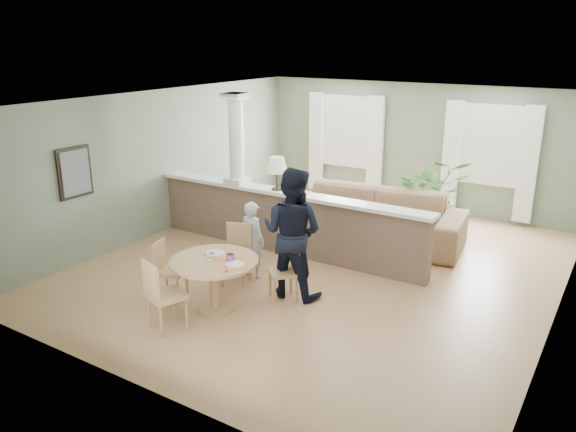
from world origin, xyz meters
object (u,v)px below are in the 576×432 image
Objects in this scene: child_person at (252,240)px; houseplant at (433,195)px; chair_near at (161,293)px; man_person at (292,233)px; chair_side at (167,267)px; dining_table at (215,270)px; chair_far_man at (288,268)px; chair_far_boy at (237,251)px; sofa at (370,217)px.

houseplant is at bearing -107.79° from child_person.
houseplant is 3.95m from child_person.
child_person reaches higher than chair_near.
man_person is at bearing 173.11° from child_person.
chair_side is (-2.28, -4.85, -0.27)m from houseplant.
dining_table is at bearing -83.50° from chair_near.
chair_far_man is (0.67, 0.80, -0.11)m from dining_table.
houseplant is at bearing -86.76° from chair_near.
chair_far_boy is 0.97m from chair_far_man.
houseplant is at bearing 122.52° from chair_far_man.
child_person is at bearing -43.25° from chair_side.
man_person is at bearing -102.19° from houseplant.
chair_far_boy is (-0.30, 0.89, -0.08)m from dining_table.
sofa reaches higher than chair_far_boy.
child_person is at bearing -69.65° from chair_near.
dining_table is 1.41× the size of chair_side.
man_person reaches higher than chair_far_boy.
chair_near is at bearing 97.99° from child_person.
houseplant is (0.77, 1.19, 0.26)m from sofa.
child_person reaches higher than sofa.
sofa is 3.82× the size of chair_far_man.
chair_near is at bearing -108.55° from sofa.
chair_near is at bearing 60.39° from man_person.
man_person is at bearing -98.25° from sofa.
houseplant is 1.21× the size of child_person.
houseplant reaches higher than chair_far_man.
chair_near is at bearing -105.13° from chair_far_boy.
chair_far_boy is 1.74m from chair_near.
sofa is at bearing -122.80° from houseplant.
chair_side is at bearing -104.83° from chair_far_man.
chair_far_boy is at bearing -114.57° from houseplant.
chair_side is at bearing -115.12° from houseplant.
houseplant is at bearing 72.90° from dining_table.
sofa reaches higher than dining_table.
sofa is 4.50m from chair_near.
chair_far_man is at bearing 50.07° from dining_table.
chair_far_man reaches higher than chair_side.
chair_near reaches higher than chair_far_man.
sofa is at bearing -81.71° from chair_near.
dining_table is at bearing -86.05° from chair_far_man.
houseplant is 4.04m from chair_far_man.
chair_side is (-1.51, -3.66, -0.01)m from sofa.
man_person is (-0.05, -2.60, 0.47)m from sofa.
child_person is (-0.22, 1.18, 0.03)m from dining_table.
sofa is 2.73× the size of dining_table.
man_person is at bearing -95.24° from chair_near.
sofa is 2.69× the size of child_person.
dining_table is 0.99× the size of child_person.
chair_side is at bearing -135.71° from chair_far_boy.
chair_far_man is (-0.79, -3.95, -0.27)m from houseplant.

